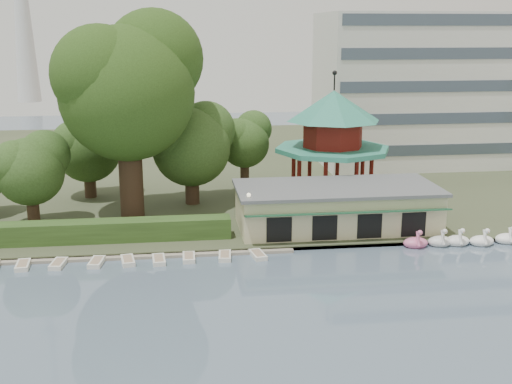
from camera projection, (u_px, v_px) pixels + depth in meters
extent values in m
plane|color=slate|center=(261.00, 351.00, 37.56)|extent=(220.00, 220.00, 0.00)
cube|color=#424930|center=(210.00, 166.00, 87.51)|extent=(220.00, 70.00, 0.40)
cube|color=gray|center=(234.00, 250.00, 54.16)|extent=(220.00, 0.60, 0.30)
cube|color=gray|center=(88.00, 257.00, 52.61)|extent=(34.00, 1.60, 0.24)
cube|color=beige|center=(336.00, 208.00, 59.39)|extent=(18.00, 8.00, 3.60)
cube|color=#595B5E|center=(337.00, 188.00, 58.91)|extent=(18.60, 8.60, 0.30)
cube|color=#194C2D|center=(349.00, 212.00, 55.06)|extent=(18.00, 1.59, 0.45)
cylinder|color=beige|center=(331.00, 193.00, 69.55)|extent=(10.40, 10.40, 1.20)
cylinder|color=#2D836B|center=(332.00, 149.00, 68.35)|extent=(12.40, 12.40, 0.50)
cylinder|color=maroon|center=(333.00, 134.00, 67.94)|extent=(6.40, 6.40, 2.80)
cone|color=#2D836B|center=(334.00, 106.00, 67.20)|extent=(10.00, 10.00, 3.20)
cylinder|color=black|center=(334.00, 82.00, 66.59)|extent=(0.16, 0.16, 1.80)
cube|color=silver|center=(431.00, 89.00, 86.73)|extent=(30.00, 14.00, 20.00)
cube|color=#32501F|center=(57.00, 233.00, 55.12)|extent=(30.00, 2.00, 1.80)
cylinder|color=black|center=(249.00, 218.00, 55.42)|extent=(0.12, 0.12, 4.00)
sphere|color=beige|center=(249.00, 195.00, 54.90)|extent=(0.36, 0.36, 0.36)
cylinder|color=#3A281C|center=(131.00, 168.00, 62.09)|extent=(2.30, 2.30, 9.69)
sphere|color=#2C4A17|center=(127.00, 93.00, 60.33)|extent=(12.80, 12.80, 12.80)
sphere|color=#2C4A17|center=(154.00, 59.00, 61.72)|extent=(9.60, 9.60, 9.60)
sphere|color=#2C4A17|center=(100.00, 74.00, 58.34)|extent=(8.96, 8.96, 8.96)
cylinder|color=#3A281C|center=(33.00, 204.00, 59.76)|extent=(1.13, 1.13, 4.17)
sphere|color=#32501F|center=(30.00, 172.00, 59.00)|extent=(6.30, 6.30, 6.30)
sphere|color=#32501F|center=(45.00, 155.00, 59.73)|extent=(4.72, 4.72, 4.72)
sphere|color=#32501F|center=(15.00, 164.00, 58.05)|extent=(4.41, 4.41, 4.41)
cylinder|color=#3A281C|center=(192.00, 181.00, 67.27)|extent=(1.47, 1.47, 4.87)
sphere|color=#32501F|center=(191.00, 147.00, 66.38)|extent=(8.17, 8.17, 8.17)
sphere|color=#32501F|center=(206.00, 130.00, 67.37)|extent=(6.13, 6.13, 6.13)
sphere|color=#32501F|center=(177.00, 139.00, 65.18)|extent=(5.72, 5.72, 5.72)
cylinder|color=#3A281C|center=(245.00, 173.00, 71.88)|extent=(0.99, 0.99, 4.55)
sphere|color=#32501F|center=(245.00, 143.00, 71.05)|extent=(5.51, 5.51, 5.51)
sphere|color=#32501F|center=(253.00, 129.00, 71.62)|extent=(4.14, 4.14, 4.14)
sphere|color=#32501F|center=(236.00, 136.00, 70.18)|extent=(3.86, 3.86, 3.86)
cylinder|color=#3A281C|center=(90.00, 178.00, 69.85)|extent=(1.26, 1.26, 4.25)
sphere|color=#32501F|center=(88.00, 150.00, 69.07)|extent=(7.01, 7.01, 7.01)
sphere|color=#32501F|center=(102.00, 135.00, 69.92)|extent=(5.26, 5.26, 5.26)
sphere|color=#32501F|center=(75.00, 143.00, 68.04)|extent=(4.91, 4.91, 4.91)
ellipsoid|color=pink|center=(415.00, 243.00, 55.41)|extent=(2.16, 1.44, 0.99)
cylinder|color=pink|center=(418.00, 239.00, 54.74)|extent=(0.26, 0.79, 1.29)
sphere|color=pink|center=(420.00, 233.00, 54.29)|extent=(0.44, 0.44, 0.44)
ellipsoid|color=silver|center=(440.00, 242.00, 55.77)|extent=(2.16, 1.44, 0.99)
cylinder|color=silver|center=(443.00, 238.00, 55.10)|extent=(0.26, 0.79, 1.29)
sphere|color=silver|center=(445.00, 231.00, 54.65)|extent=(0.44, 0.44, 0.44)
ellipsoid|color=white|center=(457.00, 241.00, 55.91)|extent=(2.16, 1.44, 0.99)
cylinder|color=white|center=(460.00, 237.00, 55.25)|extent=(0.26, 0.79, 1.29)
sphere|color=white|center=(463.00, 231.00, 54.80)|extent=(0.44, 0.44, 0.44)
ellipsoid|color=white|center=(482.00, 241.00, 55.90)|extent=(2.16, 1.44, 0.99)
cylinder|color=white|center=(485.00, 237.00, 55.23)|extent=(0.26, 0.79, 1.29)
sphere|color=white|center=(487.00, 231.00, 54.78)|extent=(0.44, 0.44, 0.44)
ellipsoid|color=white|center=(507.00, 239.00, 56.48)|extent=(2.16, 1.44, 0.99)
cylinder|color=white|center=(511.00, 235.00, 55.82)|extent=(0.26, 0.79, 1.29)
cube|color=silver|center=(23.00, 265.00, 50.66)|extent=(1.18, 2.37, 0.36)
cube|color=silver|center=(58.00, 264.00, 50.97)|extent=(1.26, 2.40, 0.36)
cube|color=silver|center=(97.00, 262.00, 51.33)|extent=(1.27, 2.40, 0.36)
cube|color=silver|center=(128.00, 261.00, 51.66)|extent=(1.35, 2.43, 0.36)
cube|color=silver|center=(159.00, 260.00, 51.83)|extent=(1.17, 2.37, 0.36)
cube|color=silver|center=(189.00, 257.00, 52.41)|extent=(1.03, 2.31, 0.36)
cube|color=silver|center=(225.00, 256.00, 52.72)|extent=(1.20, 2.38, 0.36)
cube|color=silver|center=(258.00, 255.00, 52.99)|extent=(1.38, 2.44, 0.36)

